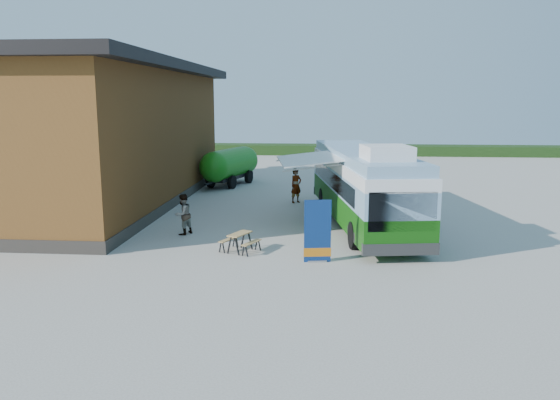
# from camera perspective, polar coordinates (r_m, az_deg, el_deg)

# --- Properties ---
(ground) EXTENTS (100.00, 100.00, 0.00)m
(ground) POSITION_cam_1_polar(r_m,az_deg,el_deg) (19.32, 0.43, -6.20)
(ground) COLOR #BCB7AD
(ground) RESTS_ON ground
(barn) EXTENTS (9.60, 21.20, 7.50)m
(barn) POSITION_cam_1_polar(r_m,az_deg,el_deg) (30.91, -17.96, 6.31)
(barn) COLOR brown
(barn) RESTS_ON ground
(hedge) EXTENTS (40.00, 3.00, 1.00)m
(hedge) POSITION_cam_1_polar(r_m,az_deg,el_deg) (57.06, 11.49, 5.13)
(hedge) COLOR #264419
(hedge) RESTS_ON ground
(bus) EXTENTS (4.57, 12.84, 3.87)m
(bus) POSITION_cam_1_polar(r_m,az_deg,el_deg) (24.61, 8.61, 1.69)
(bus) COLOR #196410
(bus) RESTS_ON ground
(awning) EXTENTS (3.52, 4.97, 0.54)m
(awning) POSITION_cam_1_polar(r_m,az_deg,el_deg) (24.20, 3.76, 3.94)
(awning) COLOR white
(awning) RESTS_ON ground
(banner) EXTENTS (0.95, 0.28, 2.19)m
(banner) POSITION_cam_1_polar(r_m,az_deg,el_deg) (18.80, 3.94, -3.86)
(banner) COLOR navy
(banner) RESTS_ON ground
(picnic_table) EXTENTS (1.56, 1.49, 0.70)m
(picnic_table) POSITION_cam_1_polar(r_m,az_deg,el_deg) (20.19, -4.21, -3.97)
(picnic_table) COLOR tan
(picnic_table) RESTS_ON ground
(person_a) EXTENTS (0.81, 0.79, 1.88)m
(person_a) POSITION_cam_1_polar(r_m,az_deg,el_deg) (29.68, 1.69, 1.51)
(person_a) COLOR #999999
(person_a) RESTS_ON ground
(person_b) EXTENTS (0.99, 1.04, 1.70)m
(person_b) POSITION_cam_1_polar(r_m,az_deg,el_deg) (22.98, -10.11, -1.49)
(person_b) COLOR #999999
(person_b) RESTS_ON ground
(slurry_tanker) EXTENTS (3.13, 6.31, 2.40)m
(slurry_tanker) POSITION_cam_1_polar(r_m,az_deg,el_deg) (35.92, -5.24, 3.74)
(slurry_tanker) COLOR #1A7A16
(slurry_tanker) RESTS_ON ground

